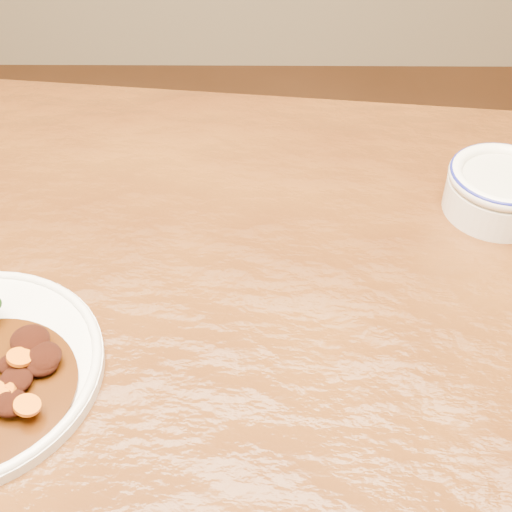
{
  "coord_description": "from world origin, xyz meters",
  "views": [
    {
      "loc": [
        0.07,
        -0.45,
        1.25
      ],
      "look_at": [
        0.07,
        0.09,
        0.77
      ],
      "focal_mm": 50.0,
      "sensor_mm": 36.0,
      "label": 1
    }
  ],
  "objects": [
    {
      "name": "dip_bowl",
      "position": [
        0.34,
        0.19,
        0.78
      ],
      "size": [
        0.12,
        0.12,
        0.05
      ],
      "rotation": [
        0.0,
        0.0,
        0.36
      ],
      "color": "white",
      "rests_on": "dining_table"
    },
    {
      "name": "dining_table",
      "position": [
        0.0,
        0.0,
        0.67
      ],
      "size": [
        1.59,
        1.07,
        0.75
      ],
      "rotation": [
        0.0,
        0.0,
        -0.11
      ],
      "color": "#5D3210",
      "rests_on": "ground"
    }
  ]
}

